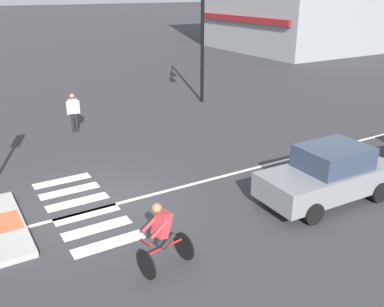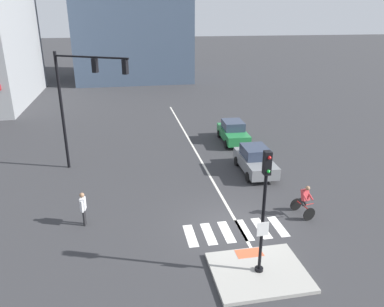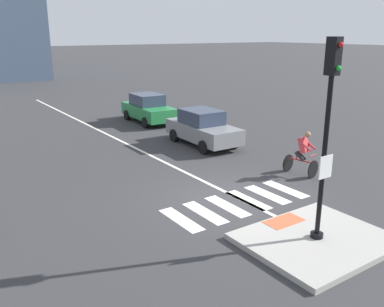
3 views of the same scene
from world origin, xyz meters
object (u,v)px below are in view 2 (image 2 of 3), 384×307
(car_green_eastbound_far, at_px, (233,132))
(cyclist, at_px, (304,200))
(signal_pole, at_px, (264,203))
(car_grey_eastbound_mid, at_px, (255,160))
(traffic_light_mast, at_px, (80,92))
(pedestrian_at_curb_left, at_px, (83,206))

(car_green_eastbound_far, xyz_separation_m, cyclist, (0.15, -11.48, 0.06))
(car_green_eastbound_far, relative_size, cyclist, 2.49)
(signal_pole, distance_m, cyclist, 5.67)
(signal_pole, bearing_deg, car_grey_eastbound_mid, 71.23)
(signal_pole, relative_size, car_green_eastbound_far, 1.16)
(signal_pole, distance_m, car_grey_eastbound_mid, 10.09)
(car_green_eastbound_far, bearing_deg, car_grey_eastbound_mid, -93.33)
(signal_pole, bearing_deg, cyclist, 45.58)
(car_green_eastbound_far, distance_m, cyclist, 11.48)
(traffic_light_mast, height_order, car_grey_eastbound_mid, traffic_light_mast)
(car_green_eastbound_far, bearing_deg, traffic_light_mast, -161.27)
(signal_pole, xyz_separation_m, car_grey_eastbound_mid, (3.16, 9.31, -2.26))
(traffic_light_mast, bearing_deg, car_grey_eastbound_mid, -12.52)
(car_grey_eastbound_mid, bearing_deg, signal_pole, -108.77)
(signal_pole, height_order, car_grey_eastbound_mid, signal_pole)
(signal_pole, height_order, pedestrian_at_curb_left, signal_pole)
(signal_pole, xyz_separation_m, traffic_light_mast, (-7.15, 11.60, 1.94))
(car_grey_eastbound_mid, distance_m, cyclist, 5.60)
(signal_pole, relative_size, car_grey_eastbound_mid, 1.17)
(cyclist, bearing_deg, car_green_eastbound_far, 90.76)
(cyclist, xyz_separation_m, pedestrian_at_curb_left, (-10.47, 1.16, 0.11))
(pedestrian_at_curb_left, bearing_deg, car_green_eastbound_far, 45.00)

